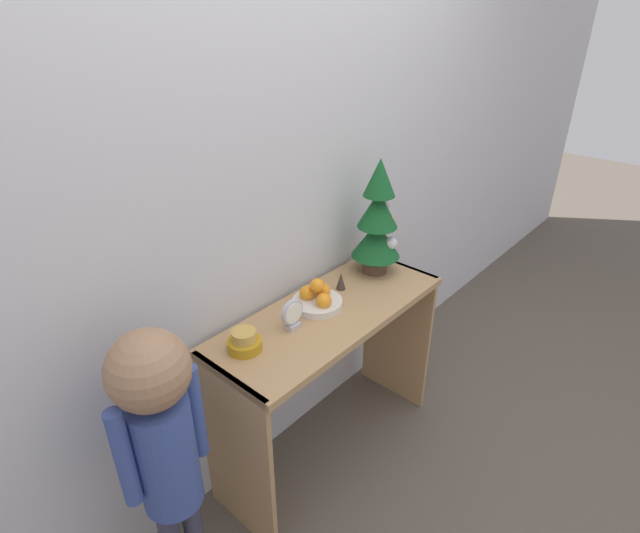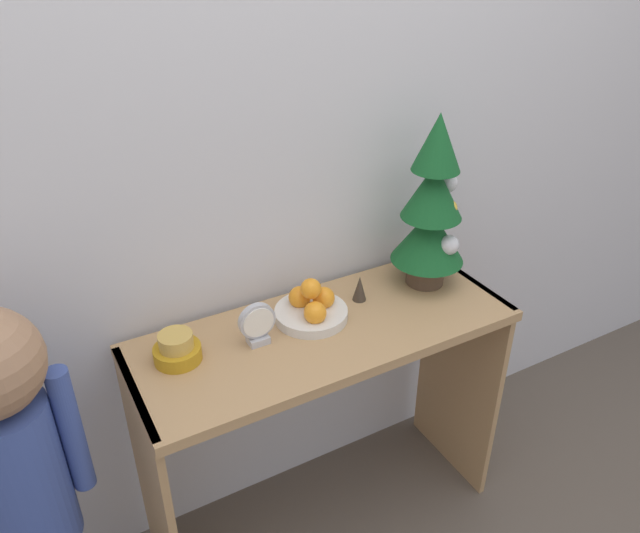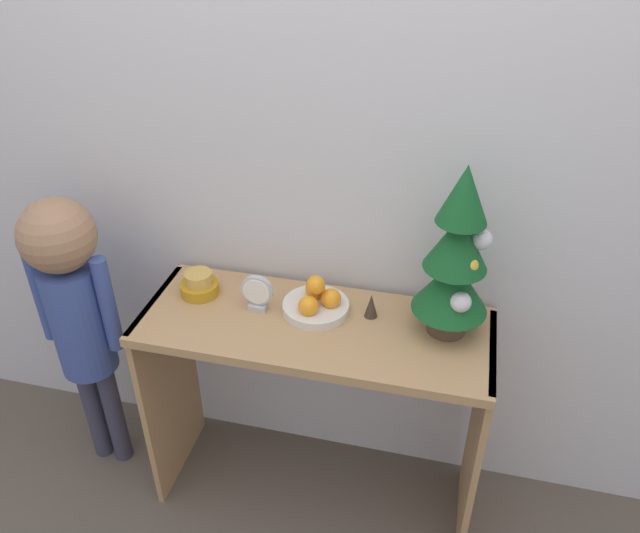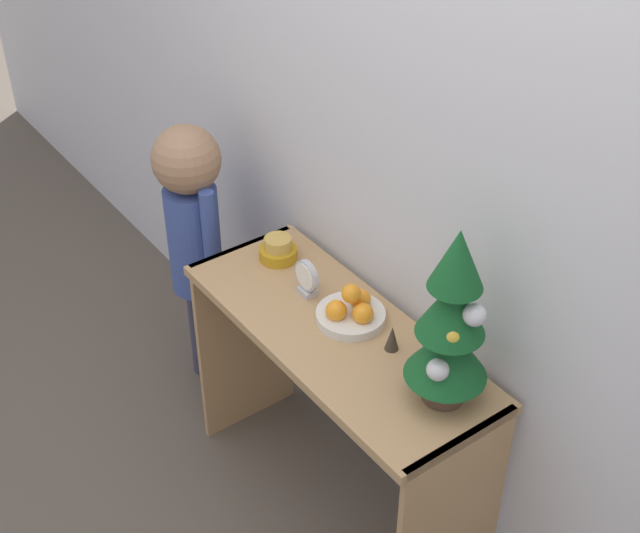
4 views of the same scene
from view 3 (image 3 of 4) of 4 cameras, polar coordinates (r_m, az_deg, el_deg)
The scene contains 8 objects.
back_wall at distance 1.82m, azimuth 1.35°, elevation 11.87°, with size 7.00×0.05×2.50m, color silver.
console_table at distance 1.98m, azimuth -0.49°, elevation -9.42°, with size 1.05×0.41×0.76m.
mini_tree at distance 1.73m, azimuth 12.34°, elevation 0.78°, with size 0.22×0.22×0.52m.
fruit_bowl at distance 1.88m, azimuth -0.31°, elevation -3.26°, with size 0.20×0.20×0.13m.
singing_bowl at distance 2.00m, azimuth -10.98°, elevation -1.66°, with size 0.12×0.12×0.08m.
desk_clock at distance 1.89m, azimuth -5.75°, elevation -2.45°, with size 0.10×0.04×0.12m.
figurine at distance 1.87m, azimuth 4.70°, elevation -3.57°, with size 0.04×0.04×0.08m.
child_figure at distance 2.15m, azimuth -21.56°, elevation -2.84°, with size 0.29×0.23×1.08m.
Camera 3 is at (0.36, -1.21, 1.91)m, focal length 35.00 mm.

